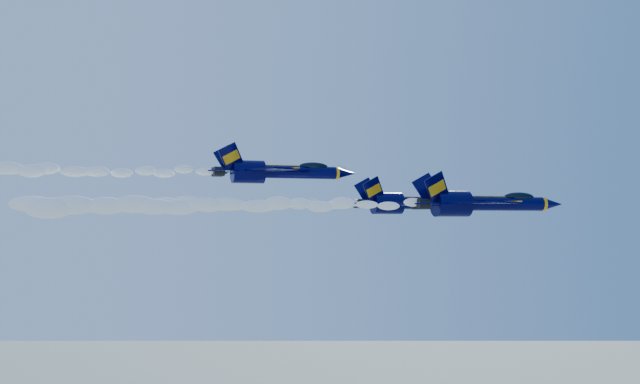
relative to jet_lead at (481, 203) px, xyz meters
name	(u,v)px	position (x,y,z in m)	size (l,w,h in m)	color
jet_lead	(481,203)	(0.00, 0.00, 0.00)	(16.76, 13.75, 6.23)	#00002F
smoke_trail_jet_lead	(237,205)	(-24.96, 0.00, -0.40)	(35.59, 1.87, 1.68)	white
jet_second	(413,203)	(-2.53, 10.89, 0.26)	(15.66, 12.84, 5.82)	#00002F
smoke_trail_jet_second	(195,205)	(-27.01, 10.89, -0.13)	(35.59, 1.74, 1.57)	white
jet_third	(277,171)	(-18.01, 12.05, 3.54)	(16.05, 13.16, 5.96)	#00002F
smoke_trail_jet_third	(34,170)	(-42.66, 12.05, 3.15)	(35.59, 1.79, 1.61)	white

